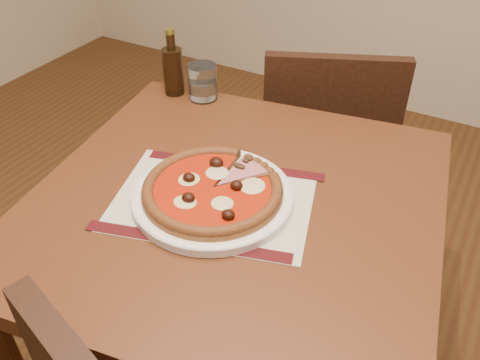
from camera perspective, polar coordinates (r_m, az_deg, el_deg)
name	(u,v)px	position (r m, az deg, el deg)	size (l,w,h in m)	color
table	(235,234)	(1.09, -0.52, -6.07)	(0.92, 0.92, 0.75)	#592B15
chair_far	(325,148)	(1.67, 9.47, 3.55)	(0.52, 0.52, 0.84)	black
placemat	(213,200)	(1.01, -3.04, -2.30)	(0.39, 0.28, 0.00)	beige
plate	(213,196)	(1.00, -3.06, -1.86)	(0.32, 0.32, 0.02)	white
pizza	(212,189)	(0.99, -3.11, -0.99)	(0.28, 0.28, 0.04)	brown
ham_slice	(249,176)	(1.03, 0.98, 0.43)	(0.09, 0.13, 0.02)	brown
water_glass	(203,82)	(1.35, -4.22, 10.91)	(0.08, 0.08, 0.09)	white
bottle	(173,69)	(1.37, -7.53, 12.27)	(0.05, 0.05, 0.18)	black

